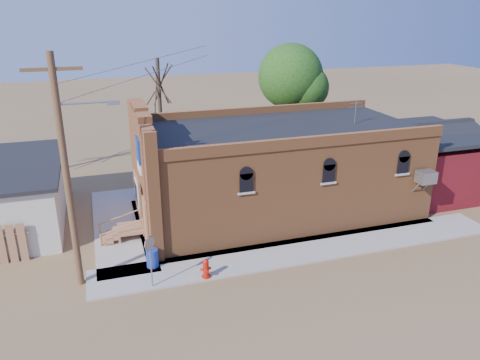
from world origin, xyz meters
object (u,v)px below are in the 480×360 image
object	(u,v)px
fire_hydrant	(206,268)
trash_barrel	(152,258)
utility_pole	(67,170)
stop_sign	(150,248)
brick_bar	(273,170)

from	to	relation	value
fire_hydrant	trash_barrel	size ratio (longest dim) A/B	1.04
utility_pole	stop_sign	size ratio (longest dim) A/B	4.12
utility_pole	trash_barrel	bearing A→B (deg)	6.02
utility_pole	trash_barrel	xyz separation A→B (m)	(2.84, 0.30, -4.30)
stop_sign	trash_barrel	distance (m)	1.99
fire_hydrant	stop_sign	world-z (taller)	stop_sign
utility_pole	fire_hydrant	distance (m)	6.54
brick_bar	stop_sign	bearing A→B (deg)	-142.51
utility_pole	trash_barrel	distance (m)	5.17
fire_hydrant	stop_sign	bearing A→B (deg)	-168.19
fire_hydrant	utility_pole	bearing A→B (deg)	177.81
brick_bar	stop_sign	distance (m)	9.05
brick_bar	fire_hydrant	size ratio (longest dim) A/B	20.15
trash_barrel	utility_pole	bearing A→B (deg)	-173.98
brick_bar	trash_barrel	bearing A→B (deg)	-150.09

